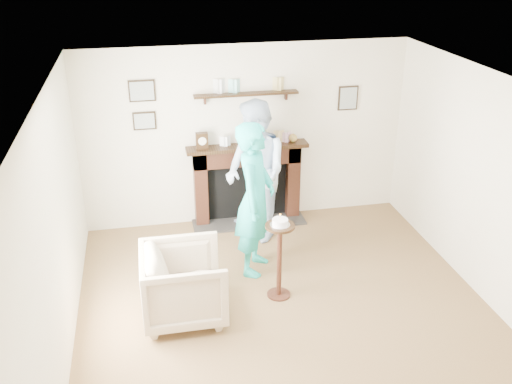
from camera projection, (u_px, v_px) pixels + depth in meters
ground at (290, 319)px, 6.14m from camera, size 5.00×5.00×0.00m
room_shell at (277, 156)px, 6.08m from camera, size 4.54×5.02×2.52m
armchair at (186, 315)px, 6.22m from camera, size 0.89×0.86×0.80m
man at (256, 235)px, 7.84m from camera, size 0.99×1.11×1.90m
woman at (255, 268)px, 7.08m from camera, size 0.69×0.81×1.89m
pedestal_table at (280, 246)px, 6.29m from camera, size 0.33×0.33×1.05m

